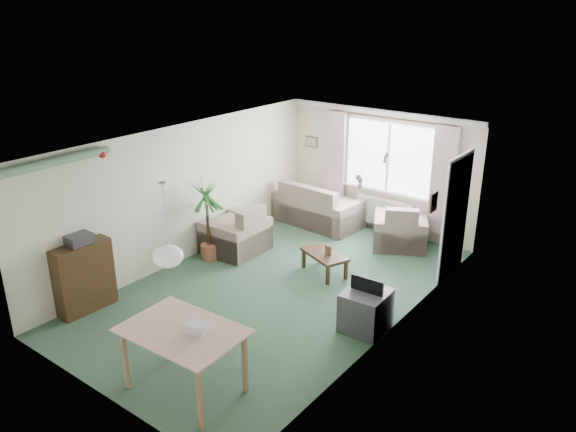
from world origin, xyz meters
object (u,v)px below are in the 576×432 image
Objects in this scene: coffee_table at (324,263)px; bookshelf at (84,278)px; sofa at (319,203)px; pet_bed at (370,307)px; tv_cube at (366,310)px; armchair_corner at (400,224)px; houseplant at (208,220)px; armchair_left at (235,228)px; dining_table at (185,361)px.

coffee_table is 3.78m from bookshelf.
sofa is 2.58× the size of pet_bed.
tv_cube is at bearing -68.49° from pet_bed.
coffee_table is (-0.48, -1.81, -0.24)m from armchair_corner.
coffee_table is 0.56× the size of houseplant.
armchair_left is 0.96× the size of bookshelf.
armchair_left is 1.83m from coffee_table.
armchair_corner is at bearing 105.11° from tv_cube.
pet_bed is at bearing 38.23° from bookshelf.
armchair_left reaches higher than dining_table.
sofa reaches higher than coffee_table.
armchair_corner is 1.15× the size of coffee_table.
armchair_left is (-2.28, -2.03, 0.03)m from armchair_corner.
armchair_left reaches higher than pet_bed.
bookshelf is 0.71× the size of houseplant.
houseplant is at bearing -16.79° from armchair_left.
coffee_table reaches higher than pet_bed.
tv_cube is (0.92, -2.89, -0.14)m from armchair_corner.
houseplant reaches higher than bookshelf.
dining_table is at bearing -115.11° from tv_cube.
bookshelf is 2.37m from houseplant.
houseplant is 2.36× the size of tv_cube.
dining_table is at bearing 61.84° from armchair_corner.
dining_table is at bearing 32.54° from armchair_left.
armchair_corner reaches higher than coffee_table.
bookshelf reaches higher than tv_cube.
tv_cube is (3.35, -0.33, -0.45)m from houseplant.
armchair_left reaches higher than sofa.
coffee_table is at bearing 130.72° from sofa.
sofa is at bearing 83.03° from bookshelf.
tv_cube is at bearing 80.46° from armchair_corner.
bookshelf reaches higher than pet_bed.
tv_cube is (2.77, -2.91, -0.15)m from sofa.
dining_table is 3.01m from pet_bed.
armchair_corner is at bearing 46.53° from houseplant.
armchair_left is at bearing -173.21° from coffee_table.
pet_bed is (0.83, 2.88, -0.33)m from dining_table.
sofa is at bearing 130.93° from tv_cube.
dining_table reaches higher than tv_cube.
bookshelf is at bearing -152.85° from tv_cube.
armchair_corner is 2.58m from pet_bed.
dining_table is 1.87× the size of pet_bed.
armchair_corner is at bearing 75.23° from coffee_table.
pet_bed is (2.59, -2.47, -0.37)m from sofa.
coffee_table is (1.37, -1.84, -0.25)m from sofa.
tv_cube is (1.40, -1.08, 0.10)m from coffee_table.
pet_bed is at bearing 2.16° from houseplant.
armchair_corner reaches higher than tv_cube.
houseplant reaches higher than pet_bed.
sofa is at bearing 77.33° from houseplant.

